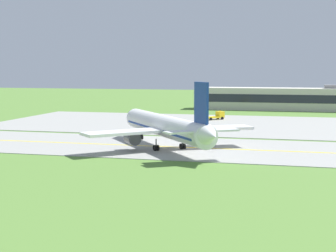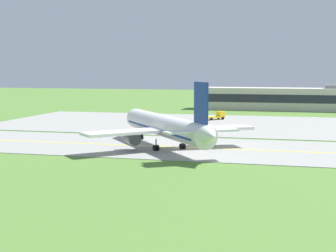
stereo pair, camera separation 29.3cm
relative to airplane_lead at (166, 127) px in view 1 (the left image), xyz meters
name	(u,v)px [view 1 (the left image)]	position (x,y,z in m)	size (l,w,h in m)	color
ground_plane	(189,148)	(3.88, 2.18, -4.13)	(500.00, 500.00, 0.00)	#517A33
taxiway_strip	(189,148)	(3.88, 2.18, -4.08)	(240.00, 28.00, 0.10)	gray
apron_pad	(261,125)	(13.88, 44.18, -4.08)	(140.00, 52.00, 0.10)	gray
taxiway_centreline	(189,147)	(3.88, 2.18, -4.03)	(220.00, 0.60, 0.01)	yellow
airplane_lead	(166,127)	(0.00, 0.00, 0.00)	(29.05, 33.79, 12.70)	white
service_truck_fuel	(217,116)	(0.42, 55.84, -2.95)	(5.87, 6.07, 2.59)	yellow
terminal_building	(290,99)	(20.05, 95.48, -0.22)	(66.60, 10.05, 8.99)	beige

